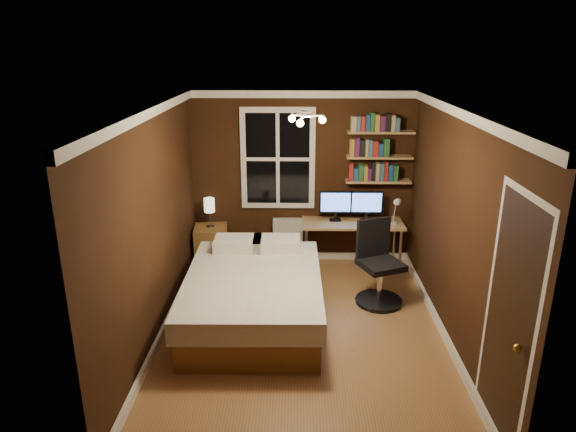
{
  "coord_description": "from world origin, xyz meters",
  "views": [
    {
      "loc": [
        -0.07,
        -5.12,
        3.11
      ],
      "look_at": [
        -0.17,
        0.45,
        1.23
      ],
      "focal_mm": 32.0,
      "sensor_mm": 36.0,
      "label": 1
    }
  ],
  "objects_px": {
    "bed": "(254,296)",
    "bedside_lamp": "(210,213)",
    "radiator": "(288,240)",
    "nightstand": "(211,246)",
    "desk": "(352,226)",
    "office_chair": "(378,271)",
    "monitor_left": "(335,206)",
    "monitor_right": "(366,206)",
    "desk_lamp": "(396,211)"
  },
  "relations": [
    {
      "from": "bed",
      "to": "monitor_left",
      "type": "xyz_separation_m",
      "value": [
        1.05,
        1.63,
        0.59
      ]
    },
    {
      "from": "office_chair",
      "to": "radiator",
      "type": "bearing_deg",
      "value": 109.63
    },
    {
      "from": "desk",
      "to": "office_chair",
      "type": "bearing_deg",
      "value": -78.19
    },
    {
      "from": "bed",
      "to": "nightstand",
      "type": "relative_size",
      "value": 3.7
    },
    {
      "from": "desk",
      "to": "office_chair",
      "type": "xyz_separation_m",
      "value": [
        0.22,
        -1.07,
        -0.21
      ]
    },
    {
      "from": "bedside_lamp",
      "to": "office_chair",
      "type": "height_order",
      "value": "office_chair"
    },
    {
      "from": "nightstand",
      "to": "bedside_lamp",
      "type": "distance_m",
      "value": 0.51
    },
    {
      "from": "monitor_right",
      "to": "office_chair",
      "type": "distance_m",
      "value": 1.24
    },
    {
      "from": "nightstand",
      "to": "office_chair",
      "type": "distance_m",
      "value": 2.52
    },
    {
      "from": "monitor_right",
      "to": "bed",
      "type": "bearing_deg",
      "value": -132.41
    },
    {
      "from": "monitor_right",
      "to": "desk_lamp",
      "type": "relative_size",
      "value": 1.07
    },
    {
      "from": "bed",
      "to": "nightstand",
      "type": "bearing_deg",
      "value": 114.65
    },
    {
      "from": "nightstand",
      "to": "monitor_left",
      "type": "relative_size",
      "value": 1.25
    },
    {
      "from": "desk",
      "to": "monitor_left",
      "type": "distance_m",
      "value": 0.38
    },
    {
      "from": "desk",
      "to": "nightstand",
      "type": "bearing_deg",
      "value": 179.33
    },
    {
      "from": "radiator",
      "to": "desk",
      "type": "bearing_deg",
      "value": -10.59
    },
    {
      "from": "monitor_left",
      "to": "monitor_right",
      "type": "xyz_separation_m",
      "value": [
        0.44,
        0.0,
        0.0
      ]
    },
    {
      "from": "bedside_lamp",
      "to": "monitor_left",
      "type": "xyz_separation_m",
      "value": [
        1.8,
        0.05,
        0.1
      ]
    },
    {
      "from": "monitor_right",
      "to": "desk",
      "type": "bearing_deg",
      "value": -159.85
    },
    {
      "from": "bed",
      "to": "desk",
      "type": "relative_size",
      "value": 1.5
    },
    {
      "from": "bed",
      "to": "radiator",
      "type": "distance_m",
      "value": 1.77
    },
    {
      "from": "desk_lamp",
      "to": "office_chair",
      "type": "bearing_deg",
      "value": -110.83
    },
    {
      "from": "monitor_right",
      "to": "office_chair",
      "type": "bearing_deg",
      "value": -88.65
    },
    {
      "from": "bed",
      "to": "bedside_lamp",
      "type": "bearing_deg",
      "value": 114.65
    },
    {
      "from": "nightstand",
      "to": "desk",
      "type": "relative_size",
      "value": 0.41
    },
    {
      "from": "nightstand",
      "to": "monitor_left",
      "type": "height_order",
      "value": "monitor_left"
    },
    {
      "from": "radiator",
      "to": "monitor_left",
      "type": "relative_size",
      "value": 1.41
    },
    {
      "from": "bed",
      "to": "desk",
      "type": "height_order",
      "value": "bed"
    },
    {
      "from": "bedside_lamp",
      "to": "monitor_right",
      "type": "bearing_deg",
      "value": 1.23
    },
    {
      "from": "monitor_left",
      "to": "radiator",
      "type": "bearing_deg",
      "value": 171.56
    },
    {
      "from": "radiator",
      "to": "bed",
      "type": "bearing_deg",
      "value": -101.96
    },
    {
      "from": "radiator",
      "to": "monitor_right",
      "type": "height_order",
      "value": "monitor_right"
    },
    {
      "from": "nightstand",
      "to": "bedside_lamp",
      "type": "relative_size",
      "value": 1.35
    },
    {
      "from": "bed",
      "to": "office_chair",
      "type": "relative_size",
      "value": 2.05
    },
    {
      "from": "desk_lamp",
      "to": "nightstand",
      "type": "bearing_deg",
      "value": 176.51
    },
    {
      "from": "radiator",
      "to": "desk_lamp",
      "type": "relative_size",
      "value": 1.5
    },
    {
      "from": "monitor_left",
      "to": "monitor_right",
      "type": "distance_m",
      "value": 0.44
    },
    {
      "from": "bedside_lamp",
      "to": "monitor_right",
      "type": "distance_m",
      "value": 2.25
    },
    {
      "from": "desk",
      "to": "monitor_right",
      "type": "xyz_separation_m",
      "value": [
        0.2,
        0.07,
        0.28
      ]
    },
    {
      "from": "monitor_left",
      "to": "desk_lamp",
      "type": "xyz_separation_m",
      "value": [
        0.82,
        -0.21,
        -0.0
      ]
    },
    {
      "from": "nightstand",
      "to": "radiator",
      "type": "bearing_deg",
      "value": 1.23
    },
    {
      "from": "bed",
      "to": "desk_lamp",
      "type": "height_order",
      "value": "desk_lamp"
    },
    {
      "from": "nightstand",
      "to": "monitor_right",
      "type": "bearing_deg",
      "value": -5.12
    },
    {
      "from": "nightstand",
      "to": "desk_lamp",
      "type": "relative_size",
      "value": 1.33
    },
    {
      "from": "nightstand",
      "to": "bedside_lamp",
      "type": "xyz_separation_m",
      "value": [
        0.0,
        0.0,
        0.51
      ]
    },
    {
      "from": "bed",
      "to": "monitor_left",
      "type": "distance_m",
      "value": 2.03
    },
    {
      "from": "desk_lamp",
      "to": "monitor_left",
      "type": "bearing_deg",
      "value": 165.81
    },
    {
      "from": "bed",
      "to": "nightstand",
      "type": "height_order",
      "value": "bed"
    },
    {
      "from": "bedside_lamp",
      "to": "radiator",
      "type": "relative_size",
      "value": 0.66
    },
    {
      "from": "bed",
      "to": "desk_lamp",
      "type": "bearing_deg",
      "value": 36.4
    }
  ]
}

